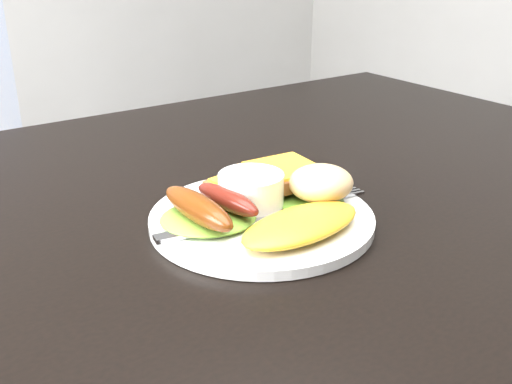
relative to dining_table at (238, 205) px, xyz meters
name	(u,v)px	position (x,y,z in m)	size (l,w,h in m)	color
dining_table	(238,205)	(0.00, 0.00, 0.00)	(1.20, 0.80, 0.04)	black
person	(224,126)	(0.32, 0.55, -0.09)	(0.46, 0.31, 1.28)	navy
plate	(262,219)	(-0.03, -0.09, 0.03)	(0.23, 0.23, 0.01)	white
lettuce_left	(208,218)	(-0.08, -0.08, 0.04)	(0.10, 0.09, 0.01)	#4B852F
lettuce_right	(312,202)	(0.02, -0.10, 0.04)	(0.07, 0.06, 0.01)	#478E20
omelette	(301,225)	(-0.03, -0.15, 0.04)	(0.14, 0.06, 0.02)	#FFA536
sausage_a	(198,208)	(-0.10, -0.08, 0.05)	(0.03, 0.11, 0.03)	#692D08
sausage_b	(227,199)	(-0.06, -0.08, 0.05)	(0.02, 0.09, 0.02)	maroon
ramekin	(251,192)	(-0.03, -0.07, 0.05)	(0.07, 0.07, 0.04)	white
toast_a	(250,187)	(-0.01, -0.04, 0.04)	(0.07, 0.07, 0.01)	brown
toast_b	(284,174)	(0.02, -0.06, 0.05)	(0.08, 0.08, 0.01)	brown
potato_salad	(321,183)	(0.03, -0.11, 0.06)	(0.07, 0.06, 0.04)	#F3F1AF
fork	(243,222)	(-0.06, -0.10, 0.03)	(0.18, 0.01, 0.00)	#ADAFB7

